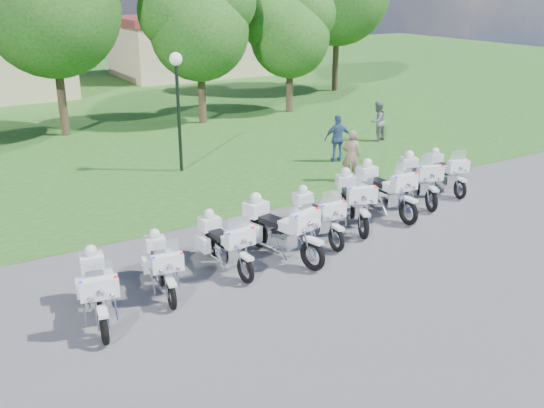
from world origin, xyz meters
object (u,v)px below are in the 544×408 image
motorcycle_7 (418,178)px  bystander_b (377,121)px  motorcycle_2 (224,242)px  motorcycle_1 (162,264)px  motorcycle_5 (353,199)px  motorcycle_8 (445,171)px  bystander_c (338,139)px  lamp_post (177,83)px  motorcycle_3 (279,228)px  motorcycle_4 (317,215)px  bystander_a (351,156)px  motorcycle_0 (97,288)px  motorcycle_6 (384,189)px

motorcycle_7 → bystander_b: bearing=-100.1°
bystander_b → motorcycle_2: bearing=19.6°
motorcycle_1 → motorcycle_5: size_ratio=0.89×
motorcycle_8 → bystander_c: 4.53m
motorcycle_5 → lamp_post: size_ratio=0.58×
motorcycle_1 → motorcycle_3: (3.08, 0.17, 0.14)m
motorcycle_4 → bystander_a: size_ratio=1.30×
motorcycle_0 → lamp_post: 10.36m
motorcycle_2 → bystander_a: bearing=-153.3°
motorcycle_3 → motorcycle_5: size_ratio=1.08×
motorcycle_0 → motorcycle_7: (10.39, 1.92, 0.04)m
motorcycle_0 → motorcycle_8: motorcycle_0 is taller
motorcycle_4 → motorcycle_7: size_ratio=0.96×
motorcycle_3 → lamp_post: (0.77, 7.86, 2.39)m
motorcycle_6 → motorcycle_7: bearing=-168.1°
motorcycle_3 → motorcycle_5: (2.85, 0.77, -0.03)m
motorcycle_3 → motorcycle_8: size_ratio=1.19×
motorcycle_7 → lamp_post: 8.62m
motorcycle_3 → motorcycle_4: 1.49m
motorcycle_3 → lamp_post: bearing=-109.1°
motorcycle_3 → bystander_a: 6.48m
motorcycle_3 → bystander_c: bearing=-149.8°
motorcycle_6 → motorcycle_8: bearing=-167.8°
motorcycle_6 → bystander_b: motorcycle_6 is taller
motorcycle_5 → motorcycle_0: bearing=32.6°
motorcycle_5 → bystander_a: size_ratio=1.37×
motorcycle_1 → bystander_c: size_ratio=1.20×
lamp_post → motorcycle_4: bearing=-85.0°
bystander_a → bystander_b: bystander_a is taller
motorcycle_6 → motorcycle_3: bearing=14.9°
motorcycle_0 → bystander_b: size_ratio=1.38×
motorcycle_4 → bystander_c: 7.35m
motorcycle_5 → bystander_c: 6.22m
motorcycle_5 → motorcycle_8: motorcycle_5 is taller
motorcycle_1 → bystander_b: (12.64, 7.82, 0.24)m
motorcycle_3 → bystander_b: motorcycle_3 is taller
motorcycle_0 → motorcycle_4: motorcycle_0 is taller
motorcycle_2 → motorcycle_4: (2.85, 0.33, 0.00)m
bystander_a → bystander_b: bearing=-103.2°
motorcycle_0 → motorcycle_6: motorcycle_6 is taller
motorcycle_0 → motorcycle_6: size_ratio=0.89×
motorcycle_5 → bystander_a: (2.35, 3.09, 0.16)m
motorcycle_7 → motorcycle_8: (1.45, 0.28, -0.07)m
motorcycle_1 → bystander_c: bystander_c is taller
motorcycle_4 → bystander_a: 5.10m
motorcycle_8 → motorcycle_3: bearing=27.8°
motorcycle_2 → bystander_b: size_ratio=1.35×
motorcycle_1 → motorcycle_8: motorcycle_8 is taller
motorcycle_1 → lamp_post: bearing=-105.8°
motorcycle_8 → bystander_a: 3.07m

